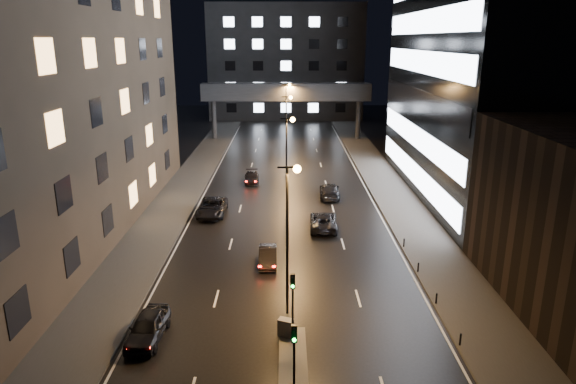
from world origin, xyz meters
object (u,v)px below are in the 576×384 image
Objects in this scene: car_away_a at (148,327)px; car_toward_b at (330,191)px; car_away_c at (212,207)px; car_away_b at (268,256)px; car_away_d at (252,178)px; utility_cabinet at (286,327)px; car_toward_a at (323,221)px.

car_away_a is 32.01m from car_toward_b.
car_away_c is 14.06m from car_toward_b.
car_away_a reaches higher than car_away_b.
utility_cabinet is at bearing -86.36° from car_away_d.
car_away_c is at bearing 128.86° from utility_cabinet.
car_away_c reaches higher than utility_cabinet.
car_away_b is 19.35m from car_toward_b.
car_away_b is 24.81m from car_away_d.
car_away_b is 0.69× the size of car_away_c.
car_away_c reaches higher than car_toward_a.
car_toward_a is at bearing 84.88° from car_toward_b.
car_toward_a is 4.88× the size of utility_cabinet.
car_away_b is at bearing -86.69° from car_away_d.
car_away_a is at bearing 68.11° from car_toward_b.
car_toward_a is (5.08, 8.08, 0.08)m from car_away_b.
car_away_a is at bearing -90.99° from car_away_c.
car_away_d is at bearing 75.77° from car_away_c.
car_away_d is at bearing -31.64° from car_toward_b.
car_away_b is at bearing 118.11° from utility_cabinet.
car_away_d is 35.69m from utility_cabinet.
car_away_c reaches higher than car_away_d.
car_toward_a is at bearing 99.55° from utility_cabinet.
car_toward_b is (1.42, 10.15, 0.04)m from car_toward_a.
utility_cabinet is at bearing 81.75° from car_toward_a.
car_away_a is 8.36m from utility_cabinet.
car_away_c reaches higher than car_away_b.
car_away_a reaches higher than car_toward_b.
car_away_c is (0.71, 23.01, 0.02)m from car_away_a.
car_toward_b is 29.44m from utility_cabinet.
car_away_a is at bearing -159.14° from utility_cabinet.
car_toward_b reaches higher than car_away_b.
car_away_a is 12.85m from car_away_b.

